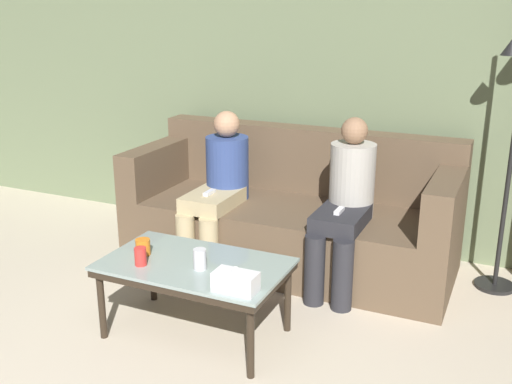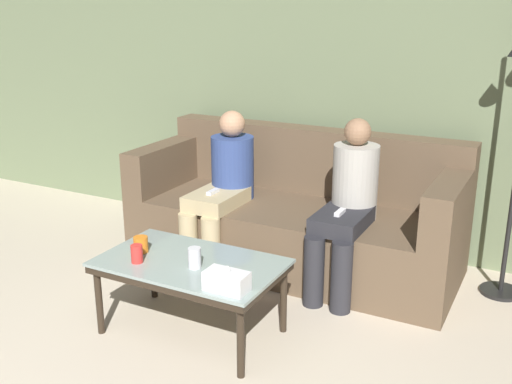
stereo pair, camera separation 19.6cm
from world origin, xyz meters
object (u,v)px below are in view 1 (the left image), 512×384
cup_near_left (141,256)px  cup_near_right (143,247)px  couch (292,216)px  seated_person_left_end (219,185)px  coffee_table (195,270)px  tissue_box (236,281)px  seated_person_mid_left (346,201)px  cup_far_center (200,259)px

cup_near_left → cup_near_right: bearing=119.4°
couch → seated_person_left_end: bearing=-152.1°
coffee_table → seated_person_left_end: 1.02m
coffee_table → cup_near_left: cup_near_left is taller
couch → seated_person_left_end: (-0.46, -0.24, 0.24)m
cup_near_left → cup_near_right: size_ratio=1.09×
couch → cup_near_right: size_ratio=24.76×
tissue_box → seated_person_mid_left: bearing=79.3°
seated_person_left_end → cup_near_right: bearing=-88.7°
cup_near_left → seated_person_left_end: bearing=94.8°
couch → cup_near_right: (-0.44, -1.21, 0.15)m
cup_near_left → coffee_table: bearing=30.4°
couch → seated_person_mid_left: bearing=-27.7°
tissue_box → seated_person_left_end: bearing=121.3°
cup_near_left → couch: bearing=74.6°
couch → seated_person_mid_left: 0.58m
coffee_table → cup_near_left: bearing=-149.6°
seated_person_mid_left → couch: bearing=152.3°
couch → seated_person_mid_left: (0.46, -0.24, 0.25)m
coffee_table → cup_near_right: cup_near_right is taller
couch → tissue_box: 1.43m
cup_near_right → seated_person_left_end: seated_person_left_end is taller
cup_near_left → tissue_box: size_ratio=0.46×
cup_near_left → seated_person_left_end: 1.10m
cup_near_right → coffee_table: bearing=4.2°
coffee_table → cup_near_right: (-0.32, -0.02, 0.09)m
cup_near_right → tissue_box: 0.70m
cup_near_right → cup_far_center: (0.39, -0.03, 0.01)m
couch → coffee_table: bearing=-95.6°
cup_far_center → couch: bearing=87.8°
cup_far_center → seated_person_mid_left: seated_person_mid_left is taller
seated_person_left_end → seated_person_mid_left: 0.92m
cup_far_center → seated_person_mid_left: (0.51, 1.01, 0.09)m
cup_far_center → cup_near_left: bearing=-164.4°
seated_person_mid_left → seated_person_left_end: bearing=-179.9°
cup_near_right → seated_person_left_end: (-0.02, 0.97, 0.10)m
couch → coffee_table: 1.20m
coffee_table → cup_far_center: size_ratio=8.91×
couch → cup_far_center: bearing=-92.2°
cup_near_right → cup_near_left: bearing=-60.6°
couch → tissue_box: (0.24, -1.40, 0.15)m
couch → cup_far_center: 1.26m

